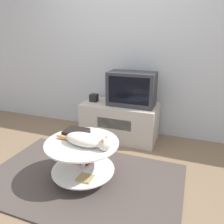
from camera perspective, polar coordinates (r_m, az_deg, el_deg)
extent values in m
plane|color=#7F664C|center=(2.47, -7.78, -17.23)|extent=(12.00, 12.00, 0.00)
cube|color=silver|center=(3.36, 3.58, 16.54)|extent=(8.00, 0.05, 2.60)
cube|color=#4C423D|center=(2.46, -7.79, -17.04)|extent=(2.07, 1.31, 0.02)
cube|color=beige|center=(3.24, 2.05, -2.33)|extent=(1.09, 0.54, 0.53)
cube|color=#B7AD9E|center=(2.99, 0.45, -3.15)|extent=(0.49, 0.01, 0.15)
cube|color=#333338|center=(3.05, 5.18, 6.06)|extent=(0.65, 0.34, 0.47)
cube|color=black|center=(2.89, 4.30, 5.58)|extent=(0.56, 0.01, 0.37)
cube|color=black|center=(3.27, -4.76, 3.72)|extent=(0.11, 0.11, 0.11)
cylinder|color=#B2B2B7|center=(2.45, -7.38, -16.70)|extent=(0.31, 0.31, 0.01)
cylinder|color=#B7B7BC|center=(2.34, -7.60, -12.70)|extent=(0.04, 0.04, 0.42)
cylinder|color=white|center=(2.39, -7.50, -14.56)|extent=(0.66, 0.66, 0.01)
cylinder|color=white|center=(2.23, -7.85, -7.96)|extent=(0.75, 0.75, 0.02)
cube|color=maroon|center=(2.50, -7.81, -12.29)|extent=(0.19, 0.14, 0.04)
cube|color=tan|center=(2.24, -7.02, -16.75)|extent=(0.15, 0.14, 0.02)
cube|color=black|center=(2.39, -9.32, -5.23)|extent=(0.24, 0.20, 0.05)
ellipsoid|color=silver|center=(2.15, -7.39, -7.12)|extent=(0.41, 0.24, 0.12)
sphere|color=silver|center=(2.04, -1.92, -8.46)|extent=(0.12, 0.12, 0.12)
cone|color=#D18447|center=(2.04, -1.50, -6.54)|extent=(0.04, 0.04, 0.04)
cone|color=#D18447|center=(1.98, -2.39, -7.28)|extent=(0.04, 0.04, 0.04)
ellipsoid|color=#D18447|center=(2.30, -12.71, -6.45)|extent=(0.18, 0.06, 0.04)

